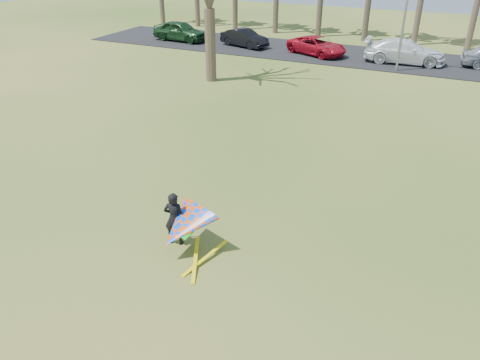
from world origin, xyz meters
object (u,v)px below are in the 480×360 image
at_px(car_0, 180,31).
at_px(car_2, 317,46).
at_px(kite_flyer, 182,226).
at_px(car_3, 405,51).
at_px(car_1, 244,38).

bearing_deg(car_0, car_2, -86.79).
relative_size(car_0, kite_flyer, 1.95).
height_order(car_2, car_3, car_3).
xyz_separation_m(car_2, car_3, (6.18, 0.17, 0.14)).
relative_size(car_3, kite_flyer, 2.26).
bearing_deg(kite_flyer, car_2, 98.14).
relative_size(car_0, car_2, 1.01).
bearing_deg(kite_flyer, car_0, 121.52).
height_order(car_0, car_3, car_0).
distance_m(car_1, car_3, 12.15).
bearing_deg(car_1, car_2, -75.54).
bearing_deg(car_0, kite_flyer, -145.01).
height_order(car_1, kite_flyer, kite_flyer).
xyz_separation_m(car_1, kite_flyer, (9.53, -25.08, 0.12)).
distance_m(car_0, car_1, 5.74).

